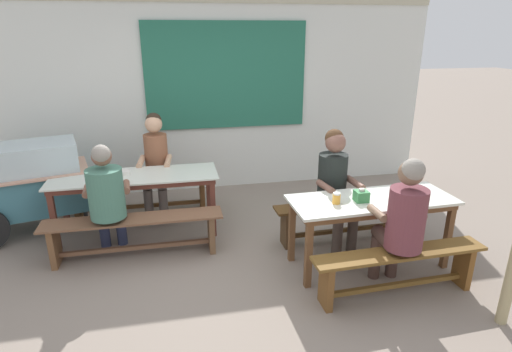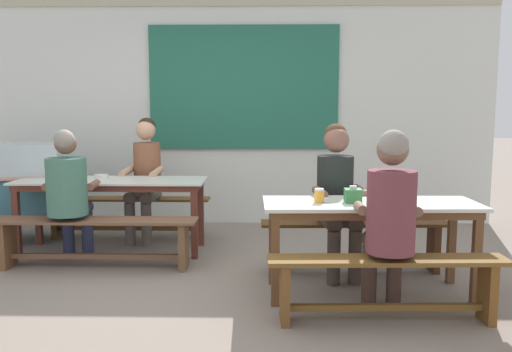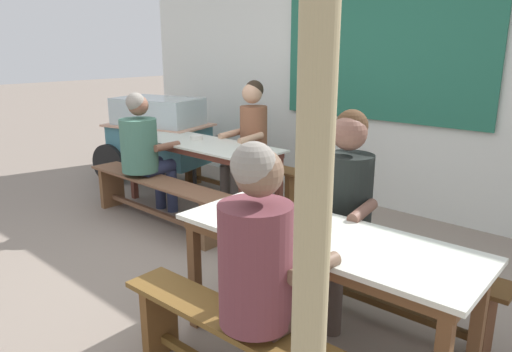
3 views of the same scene
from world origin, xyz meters
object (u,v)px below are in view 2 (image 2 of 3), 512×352
Objects in this scene: dining_table_far at (112,187)px; bench_far_back at (127,211)px; food_cart at (9,185)px; soup_bowl at (101,177)px; bench_near_back at (355,239)px; tissue_box at (353,196)px; condiment_jar at (319,196)px; person_right_near_table at (337,189)px; bench_far_front at (95,235)px; person_near_front at (390,213)px; person_center_facing at (145,171)px; person_left_back_turned at (69,189)px; bench_near_front at (387,279)px; dining_table_near at (370,212)px.

dining_table_far is 1.03× the size of bench_far_back.
soup_bowl is (1.10, -0.31, 0.13)m from food_cart.
tissue_box reaches higher than bench_near_back.
condiment_jar is (-0.26, -0.01, -0.00)m from tissue_box.
food_cart is 3.55m from person_right_near_table.
bench_far_front is 2.12m from condiment_jar.
tissue_box is at bearing -29.01° from dining_table_far.
bench_far_front is at bearing 163.32° from tissue_box.
person_near_front is at bearing -29.82° from food_cart.
bench_far_back is 14.07× the size of tissue_box.
person_near_front is at bearing -77.06° from person_right_near_table.
condiment_jar is at bearing -26.84° from food_cart.
bench_near_back is 11.96× the size of soup_bowl.
person_near_front is 0.63m from condiment_jar.
dining_table_far is 1.43× the size of person_right_near_table.
food_cart is 1.15m from soup_bowl.
person_near_front is at bearing -45.44° from person_center_facing.
condiment_jar is at bearing -18.28° from person_left_back_turned.
bench_near_front is 0.73m from tissue_box.
person_right_near_table reaches higher than food_cart.
dining_table_far is at bearing -17.01° from food_cart.
dining_table_far is 0.67m from bench_far_back.
bench_far_front is (-2.35, 0.63, -0.35)m from dining_table_near.
soup_bowl is at bearing 151.05° from tissue_box.
person_right_near_table is 0.54m from tissue_box.
bench_near_front is 0.96× the size of food_cart.
person_left_back_turned is (-2.60, 0.68, 0.06)m from dining_table_near.
person_center_facing is 2.45m from condiment_jar.
bench_far_front is 1.14× the size of bench_near_front.
dining_table_far is 1.13× the size of dining_table_near.
soup_bowl reaches higher than dining_table_far.
person_center_facing reaches higher than condiment_jar.
person_near_front reaches higher than food_cart.
bench_near_back is at bearing -15.70° from soup_bowl.
person_left_back_turned reaches higher than tissue_box.
tissue_box is at bearing -84.21° from person_right_near_table.
bench_far_back is at bearing 76.36° from soup_bowl.
condiment_jar is 0.79× the size of soup_bowl.
tissue_box is (3.44, -1.60, 0.16)m from food_cart.
person_right_near_table is at bearing -18.44° from soup_bowl.
food_cart is 1.26× the size of person_center_facing.
dining_table_far is 2.54m from tissue_box.
bench_near_back is 1.24× the size of person_center_facing.
dining_table_far is at bearing -90.00° from bench_far_back.
bench_near_back is at bearing -15.71° from food_cart.
person_left_back_turned is 11.55× the size of condiment_jar.
person_right_near_table is 2.41m from person_left_back_turned.
dining_table_far is 1.49× the size of person_left_back_turned.
bench_near_front is at bearing -46.41° from person_center_facing.
dining_table_far is at bearing 147.76° from condiment_jar.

